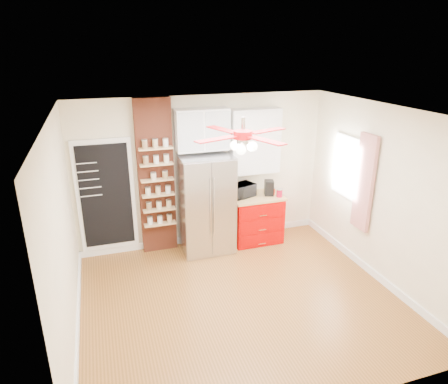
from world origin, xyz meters
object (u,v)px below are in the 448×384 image
object	(u,v)px
canister_left	(279,193)
ceiling_fan	(243,135)
fridge	(206,204)
toaster_oven	(242,190)
coffee_maker	(269,188)
red_cabinet	(256,218)
pantry_jar_oats	(153,176)

from	to	relation	value
canister_left	ceiling_fan	bearing A→B (deg)	-130.64
fridge	toaster_oven	distance (m)	0.72
fridge	coffee_maker	xyz separation A→B (m)	(1.20, 0.03, 0.16)
red_cabinet	ceiling_fan	xyz separation A→B (m)	(-0.92, -1.68, 1.97)
pantry_jar_oats	ceiling_fan	bearing A→B (deg)	-62.59
red_cabinet	fridge	bearing A→B (deg)	-177.05
ceiling_fan	canister_left	world-z (taller)	ceiling_fan
toaster_oven	coffee_maker	distance (m)	0.50
red_cabinet	coffee_maker	world-z (taller)	coffee_maker
fridge	canister_left	bearing A→B (deg)	-5.42
toaster_oven	canister_left	world-z (taller)	toaster_oven
red_cabinet	toaster_oven	size ratio (longest dim) A/B	2.16
red_cabinet	pantry_jar_oats	size ratio (longest dim) A/B	8.14
pantry_jar_oats	fridge	bearing A→B (deg)	-8.68
red_cabinet	toaster_oven	world-z (taller)	toaster_oven
fridge	canister_left	distance (m)	1.35
fridge	pantry_jar_oats	distance (m)	1.04
ceiling_fan	toaster_oven	size ratio (longest dim) A/B	3.21
red_cabinet	coffee_maker	xyz separation A→B (m)	(0.23, -0.02, 0.58)
fridge	toaster_oven	world-z (taller)	fridge
toaster_oven	pantry_jar_oats	size ratio (longest dim) A/B	3.77
fridge	pantry_jar_oats	bearing A→B (deg)	171.32
ceiling_fan	pantry_jar_oats	distance (m)	2.22
ceiling_fan	canister_left	xyz separation A→B (m)	(1.29, 1.50, -1.46)
pantry_jar_oats	coffee_maker	bearing A→B (deg)	-2.89
ceiling_fan	coffee_maker	distance (m)	2.45
fridge	coffee_maker	size ratio (longest dim) A/B	6.38
coffee_maker	toaster_oven	bearing A→B (deg)	-169.74
canister_left	toaster_oven	bearing A→B (deg)	161.36
fridge	pantry_jar_oats	xyz separation A→B (m)	(-0.86, 0.13, 0.56)
coffee_maker	canister_left	xyz separation A→B (m)	(0.14, -0.15, -0.07)
toaster_oven	canister_left	size ratio (longest dim) A/B	3.17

